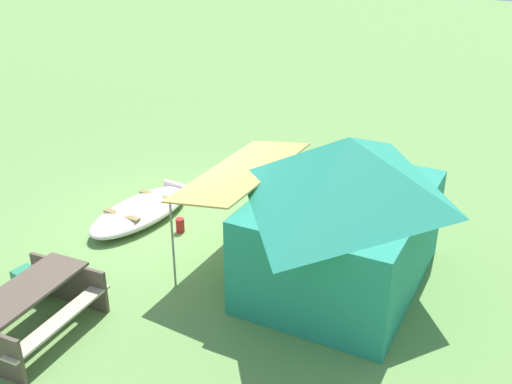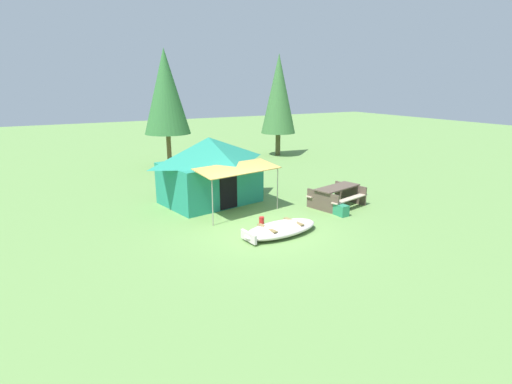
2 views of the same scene
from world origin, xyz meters
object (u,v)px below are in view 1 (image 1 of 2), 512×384
Objects in this scene: beached_rowboat at (141,210)px; fuel_can at (180,225)px; picnic_table at (28,306)px; canvas_cabin_tent at (343,210)px; cooler_box at (30,282)px.

beached_rowboat is 9.53× the size of fuel_can.
picnic_table is 7.76× the size of fuel_can.
fuel_can is at bearing -82.25° from canvas_cabin_tent.
picnic_table is at bearing 58.29° from cooler_box.
canvas_cabin_tent reaches higher than beached_rowboat.
canvas_cabin_tent reaches higher than picnic_table.
fuel_can is (-2.96, 0.44, -0.05)m from cooler_box.
beached_rowboat is 2.92m from cooler_box.
beached_rowboat is 5.24× the size of cooler_box.
cooler_box is at bearing -47.55° from canvas_cabin_tent.
fuel_can is (0.45, -3.28, -1.18)m from canvas_cabin_tent.
beached_rowboat is 1.01m from fuel_can.
canvas_cabin_tent is 3.52m from fuel_can.
beached_rowboat is 4.47m from canvas_cabin_tent.
beached_rowboat is at bearing -82.77° from canvas_cabin_tent.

